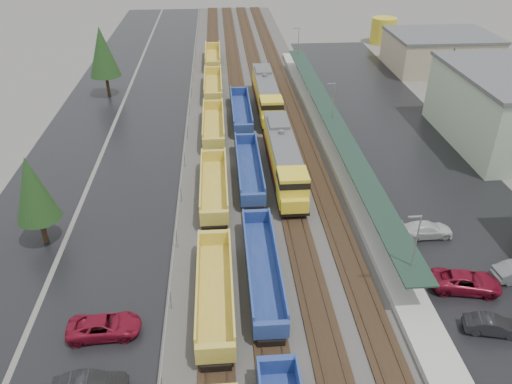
% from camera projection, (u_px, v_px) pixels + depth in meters
% --- Properties ---
extents(ballast_strip, '(20.00, 160.00, 0.08)m').
position_uv_depth(ballast_strip, '(254.00, 114.00, 74.44)').
color(ballast_strip, '#302D2B').
rests_on(ballast_strip, ground).
extents(trackbed, '(14.60, 160.00, 0.22)m').
position_uv_depth(trackbed, '(254.00, 114.00, 74.38)').
color(trackbed, black).
rests_on(trackbed, ground).
extents(west_parking_lot, '(10.00, 160.00, 0.02)m').
position_uv_depth(west_parking_lot, '(153.00, 117.00, 73.47)').
color(west_parking_lot, black).
rests_on(west_parking_lot, ground).
extents(west_road, '(9.00, 160.00, 0.02)m').
position_uv_depth(west_road, '(83.00, 119.00, 72.81)').
color(west_road, black).
rests_on(west_road, ground).
extents(east_commuter_lot, '(16.00, 100.00, 0.02)m').
position_uv_depth(east_commuter_lot, '(400.00, 139.00, 67.16)').
color(east_commuter_lot, black).
rests_on(east_commuter_lot, ground).
extents(station_platform, '(3.00, 80.00, 8.00)m').
position_uv_depth(station_platform, '(331.00, 136.00, 66.17)').
color(station_platform, '#9E9B93').
rests_on(station_platform, ground).
extents(chainlink_fence, '(0.08, 160.04, 2.02)m').
position_uv_depth(chainlink_fence, '(189.00, 110.00, 71.67)').
color(chainlink_fence, gray).
rests_on(chainlink_fence, ground).
extents(tree_west_near, '(3.96, 3.96, 9.00)m').
position_uv_depth(tree_west_near, '(32.00, 189.00, 44.38)').
color(tree_west_near, '#332316').
rests_on(tree_west_near, ground).
extents(tree_west_far, '(4.84, 4.84, 11.00)m').
position_uv_depth(tree_west_far, '(102.00, 52.00, 77.82)').
color(tree_west_far, '#332316').
rests_on(tree_west_far, ground).
extents(tree_east, '(4.40, 4.40, 10.00)m').
position_uv_depth(tree_east, '(450.00, 72.00, 71.26)').
color(tree_east, '#332316').
rests_on(tree_east, ground).
extents(locomotive_lead, '(3.05, 20.09, 4.55)m').
position_uv_depth(locomotive_lead, '(284.00, 159.00, 56.85)').
color(locomotive_lead, black).
rests_on(locomotive_lead, ground).
extents(locomotive_trail, '(3.05, 20.09, 4.55)m').
position_uv_depth(locomotive_trail, '(266.00, 95.00, 74.79)').
color(locomotive_trail, black).
rests_on(locomotive_trail, ground).
extents(well_string_yellow, '(2.84, 112.91, 2.52)m').
position_uv_depth(well_string_yellow, '(214.00, 187.00, 53.72)').
color(well_string_yellow, gold).
rests_on(well_string_yellow, ground).
extents(well_string_blue, '(2.66, 86.26, 2.36)m').
position_uv_depth(well_string_blue, '(262.00, 268.00, 42.16)').
color(well_string_blue, navy).
rests_on(well_string_blue, ground).
extents(storage_tank, '(5.37, 5.37, 5.37)m').
position_uv_depth(storage_tank, '(383.00, 31.00, 108.44)').
color(storage_tank, gold).
rests_on(storage_tank, ground).
extents(parked_car_west_c, '(2.73, 5.50, 1.50)m').
position_uv_depth(parked_car_west_c, '(104.00, 327.00, 37.08)').
color(parked_car_west_c, maroon).
rests_on(parked_car_west_c, ground).
extents(parked_car_east_a, '(2.33, 4.36, 1.36)m').
position_uv_depth(parked_car_east_a, '(492.00, 325.00, 37.27)').
color(parked_car_east_a, black).
rests_on(parked_car_east_a, ground).
extents(parked_car_east_b, '(3.67, 6.06, 1.57)m').
position_uv_depth(parked_car_east_b, '(466.00, 282.00, 41.28)').
color(parked_car_east_b, maroon).
rests_on(parked_car_east_b, ground).
extents(parked_car_east_c, '(2.12, 5.06, 1.46)m').
position_uv_depth(parked_car_east_c, '(426.00, 230.00, 47.76)').
color(parked_car_east_c, silver).
rests_on(parked_car_east_c, ground).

